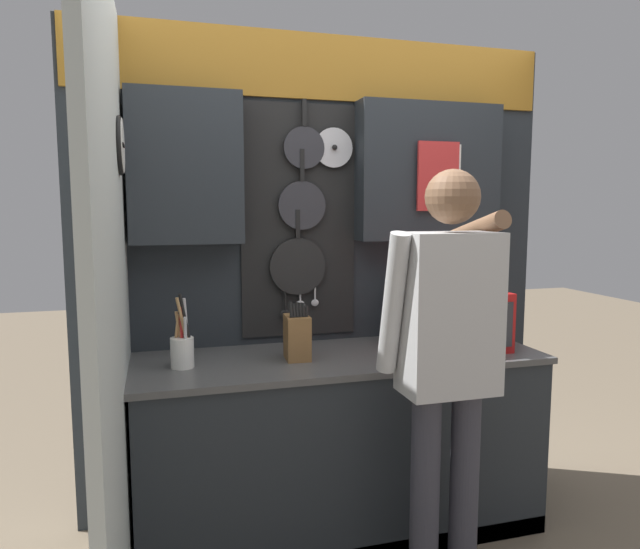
# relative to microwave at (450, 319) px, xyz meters

# --- Properties ---
(ground_plane) EXTENTS (14.00, 14.00, 0.00)m
(ground_plane) POSITION_rel_microwave_xyz_m (-0.58, 0.02, -1.04)
(ground_plane) COLOR #756651
(base_cabinet_counter) EXTENTS (1.97, 0.68, 0.89)m
(base_cabinet_counter) POSITION_rel_microwave_xyz_m (-0.58, 0.02, -0.60)
(base_cabinet_counter) COLOR #23282D
(base_cabinet_counter) RESTS_ON ground_plane
(back_wall_unit) EXTENTS (2.54, 0.23, 2.48)m
(back_wall_unit) POSITION_rel_microwave_xyz_m (-0.56, 0.33, 0.45)
(back_wall_unit) COLOR #23282D
(back_wall_unit) RESTS_ON ground_plane
(side_wall) EXTENTS (0.07, 1.60, 2.48)m
(side_wall) POSITION_rel_microwave_xyz_m (-1.58, -0.35, 0.21)
(side_wall) COLOR silver
(side_wall) RESTS_ON ground_plane
(microwave) EXTENTS (0.51, 0.39, 0.29)m
(microwave) POSITION_rel_microwave_xyz_m (0.00, 0.00, 0.00)
(microwave) COLOR red
(microwave) RESTS_ON base_cabinet_counter
(knife_block) EXTENTS (0.12, 0.16, 0.28)m
(knife_block) POSITION_rel_microwave_xyz_m (-0.80, 0.00, -0.04)
(knife_block) COLOR brown
(knife_block) RESTS_ON base_cabinet_counter
(utensil_crock) EXTENTS (0.10, 0.10, 0.34)m
(utensil_crock) POSITION_rel_microwave_xyz_m (-1.32, 0.00, -0.06)
(utensil_crock) COLOR white
(utensil_crock) RESTS_ON base_cabinet_counter
(person) EXTENTS (0.54, 0.68, 1.76)m
(person) POSITION_rel_microwave_xyz_m (-0.30, -0.53, 0.01)
(person) COLOR #383842
(person) RESTS_ON ground_plane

